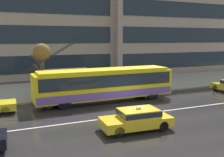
% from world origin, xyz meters
% --- Properties ---
extents(ground_plane, '(160.00, 160.00, 0.00)m').
position_xyz_m(ground_plane, '(0.00, 0.00, 0.00)').
color(ground_plane, '#272525').
extents(sidewalk_slab, '(80.00, 10.00, 0.14)m').
position_xyz_m(sidewalk_slab, '(0.00, 10.00, 0.07)').
color(sidewalk_slab, gray).
rests_on(sidewalk_slab, ground_plane).
extents(lane_centre_line, '(72.00, 0.14, 0.01)m').
position_xyz_m(lane_centre_line, '(0.00, -1.20, 0.00)').
color(lane_centre_line, silver).
rests_on(lane_centre_line, ground_plane).
extents(trolleybus, '(12.83, 2.70, 5.31)m').
position_xyz_m(trolleybus, '(-1.15, 3.40, 1.57)').
color(trolleybus, yellow).
rests_on(trolleybus, ground_plane).
extents(taxi_oncoming_near, '(4.34, 2.06, 1.39)m').
position_xyz_m(taxi_oncoming_near, '(-2.05, -3.94, 0.70)').
color(taxi_oncoming_near, yellow).
rests_on(taxi_oncoming_near, ground_plane).
extents(bus_shelter, '(4.13, 1.51, 2.46)m').
position_xyz_m(bus_shelter, '(-3.75, 6.77, 1.96)').
color(bus_shelter, gray).
rests_on(bus_shelter, sidewalk_slab).
extents(pedestrian_at_shelter, '(1.24, 1.24, 2.05)m').
position_xyz_m(pedestrian_at_shelter, '(-0.29, 7.29, 1.79)').
color(pedestrian_at_shelter, navy).
rests_on(pedestrian_at_shelter, sidewalk_slab).
extents(pedestrian_approaching_curb, '(1.50, 1.50, 2.06)m').
position_xyz_m(pedestrian_approaching_curb, '(-5.99, 5.54, 1.81)').
color(pedestrian_approaching_curb, black).
rests_on(pedestrian_approaching_curb, sidewalk_slab).
extents(street_tree_bare, '(1.80, 2.03, 4.85)m').
position_xyz_m(street_tree_bare, '(-5.90, 7.05, 3.96)').
color(street_tree_bare, brown).
rests_on(street_tree_bare, sidewalk_slab).
extents(office_tower_corner_left, '(20.35, 13.88, 19.54)m').
position_xyz_m(office_tower_corner_left, '(-4.19, 24.27, 9.78)').
color(office_tower_corner_left, tan).
rests_on(office_tower_corner_left, ground_plane).
extents(office_tower_corner_right, '(26.47, 13.77, 19.58)m').
position_xyz_m(office_tower_corner_right, '(18.83, 22.65, 9.80)').
color(office_tower_corner_right, '#A59083').
rests_on(office_tower_corner_right, ground_plane).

